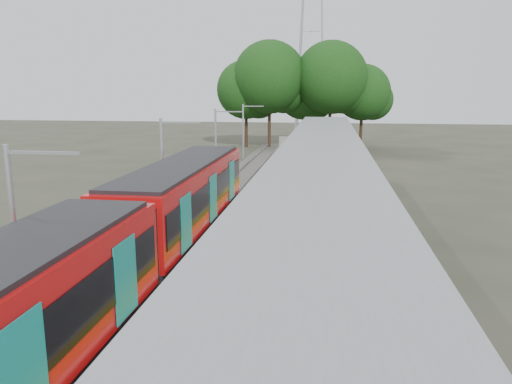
# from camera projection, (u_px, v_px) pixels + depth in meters

# --- Properties ---
(trackbed) EXTENTS (3.00, 70.00, 0.24)m
(trackbed) POSITION_uv_depth(u_px,v_px,m) (204.00, 219.00, 26.04)
(trackbed) COLOR #59544C
(trackbed) RESTS_ON ground
(platform) EXTENTS (6.00, 50.00, 1.00)m
(platform) POSITION_uv_depth(u_px,v_px,m) (290.00, 215.00, 25.34)
(platform) COLOR gray
(platform) RESTS_ON ground
(tactile_strip) EXTENTS (0.60, 50.00, 0.02)m
(tactile_strip) POSITION_uv_depth(u_px,v_px,m) (241.00, 204.00, 25.59)
(tactile_strip) COLOR gold
(tactile_strip) RESTS_ON platform
(end_fence) EXTENTS (6.00, 0.10, 1.20)m
(end_fence) POSITION_uv_depth(u_px,v_px,m) (309.00, 143.00, 49.31)
(end_fence) COLOR #9EA0A5
(end_fence) RESTS_ON platform
(train) EXTENTS (2.74, 27.60, 3.62)m
(train) POSITION_uv_depth(u_px,v_px,m) (119.00, 246.00, 15.34)
(train) COLOR black
(train) RESTS_ON ground
(canopy) EXTENTS (3.27, 38.00, 3.66)m
(canopy) POSITION_uv_depth(u_px,v_px,m) (323.00, 152.00, 20.67)
(canopy) COLOR #9EA0A5
(canopy) RESTS_ON platform
(pylon) EXTENTS (8.00, 4.00, 38.00)m
(pylon) POSITION_uv_depth(u_px,v_px,m) (312.00, 4.00, 73.13)
(pylon) COLOR #9EA0A5
(pylon) RESTS_ON ground
(tree_cluster) EXTENTS (20.15, 10.21, 12.27)m
(tree_cluster) POSITION_uv_depth(u_px,v_px,m) (300.00, 84.00, 57.18)
(tree_cluster) COLOR #382316
(tree_cluster) RESTS_ON ground
(catenary_masts) EXTENTS (2.08, 48.16, 5.40)m
(catenary_masts) POSITION_uv_depth(u_px,v_px,m) (164.00, 169.00, 24.75)
(catenary_masts) COLOR #9EA0A5
(catenary_masts) RESTS_ON ground
(bench_near) EXTENTS (0.75, 1.46, 0.96)m
(bench_near) POSITION_uv_depth(u_px,v_px,m) (302.00, 369.00, 9.57)
(bench_near) COLOR #0E1949
(bench_near) RESTS_ON platform
(bench_mid) EXTENTS (1.18, 1.76, 1.16)m
(bench_mid) POSITION_uv_depth(u_px,v_px,m) (324.00, 199.00, 23.91)
(bench_mid) COLOR #0E1949
(bench_mid) RESTS_ON platform
(bench_far) EXTENTS (0.72, 1.74, 1.15)m
(bench_far) POSITION_uv_depth(u_px,v_px,m) (336.00, 158.00, 38.40)
(bench_far) COLOR #0E1949
(bench_far) RESTS_ON platform
(info_pillar_near) EXTENTS (0.38, 0.38, 1.68)m
(info_pillar_near) POSITION_uv_depth(u_px,v_px,m) (305.00, 314.00, 11.39)
(info_pillar_near) COLOR beige
(info_pillar_near) RESTS_ON platform
(info_pillar_far) EXTENTS (0.39, 0.39, 1.74)m
(info_pillar_far) POSITION_uv_depth(u_px,v_px,m) (303.00, 173.00, 30.36)
(info_pillar_far) COLOR beige
(info_pillar_far) RESTS_ON platform
(litter_bin) EXTENTS (0.57, 0.57, 0.99)m
(litter_bin) POSITION_uv_depth(u_px,v_px,m) (341.00, 232.00, 18.83)
(litter_bin) COLOR #9EA0A5
(litter_bin) RESTS_ON platform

